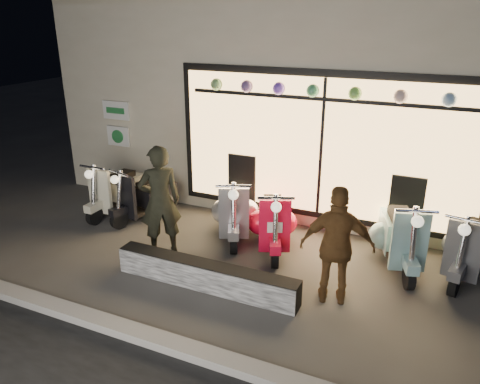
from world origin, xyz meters
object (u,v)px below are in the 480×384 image
object	(u,v)px
scooter_silver	(235,209)
scooter_red	(273,220)
graffiti_barrier	(206,275)
woman	(337,246)
man	(160,201)

from	to	relation	value
scooter_silver	scooter_red	size ratio (longest dim) A/B	1.02
graffiti_barrier	scooter_red	xyz separation A→B (m)	(0.38, 1.70, 0.25)
scooter_silver	woman	xyz separation A→B (m)	(2.17, -1.42, 0.39)
scooter_silver	man	bearing A→B (deg)	-146.22
graffiti_barrier	scooter_red	bearing A→B (deg)	77.24
man	woman	xyz separation A→B (m)	(2.94, -0.22, -0.08)
man	scooter_red	bearing A→B (deg)	171.15
graffiti_barrier	woman	size ratio (longest dim) A/B	1.67
graffiti_barrier	scooter_silver	distance (m)	1.92
scooter_red	man	world-z (taller)	man
graffiti_barrier	man	world-z (taller)	man
scooter_red	scooter_silver	bearing A→B (deg)	144.99
graffiti_barrier	scooter_silver	bearing A→B (deg)	102.29
graffiti_barrier	scooter_silver	size ratio (longest dim) A/B	1.81
graffiti_barrier	man	distance (m)	1.53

